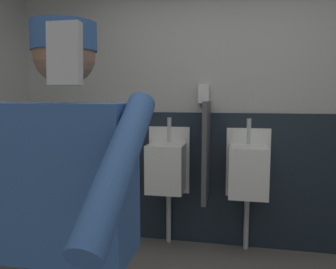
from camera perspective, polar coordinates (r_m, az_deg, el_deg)
The scene contains 8 objects.
wall_back at distance 3.26m, azimuth 9.76°, elevation 5.09°, with size 4.70×0.12×2.73m, color #B2B2AD.
wainscot_band_back at distance 3.28m, azimuth 9.47°, elevation -7.64°, with size 4.10×0.03×1.29m, color #19232D.
urinal_left at distance 3.17m, azimuth -0.20°, elevation -5.58°, with size 0.40×0.34×1.24m.
urinal_middle at distance 3.11m, azimuth 13.54°, elevation -6.01°, with size 0.40×0.34×1.24m.
privacy_divider_panel at distance 3.01m, azimuth 6.52°, elevation -2.90°, with size 0.04×0.40×0.90m, color #4C4C51.
person at distance 1.28m, azimuth -16.52°, elevation -14.24°, with size 0.67×0.60×1.69m.
cell_phone at distance 0.63m, azimuth -17.24°, elevation 13.04°, with size 0.06×0.02×0.11m, color silver.
soap_dispenser at distance 3.17m, azimuth 6.14°, elevation 6.96°, with size 0.10×0.07×0.18m, color silver.
Camera 1 is at (0.10, -1.55, 1.45)m, focal length 35.67 mm.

